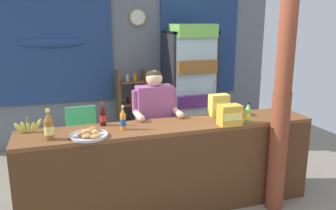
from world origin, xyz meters
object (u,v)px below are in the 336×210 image
Objects in this scene: timber_post at (282,97)px; plastic_lawn_chair at (83,134)px; drink_fridge at (190,80)px; snack_box_instant_noodle at (219,105)px; banana_bunch at (28,127)px; soda_bottle_orange_soda at (123,120)px; soda_bottle_iced_tea at (49,127)px; pastry_tray at (89,135)px; soda_bottle_cola at (103,116)px; soda_bottle_lime_soda at (248,114)px; stall_counter at (174,162)px; snack_box_choco_powder at (230,115)px; bottle_shelf_rack at (132,106)px; shopkeeper at (155,117)px.

timber_post reaches higher than plastic_lawn_chair.
snack_box_instant_noodle is (-0.31, -1.71, -0.00)m from drink_fridge.
banana_bunch reaches higher than plastic_lawn_chair.
soda_bottle_orange_soda is 0.93m from banana_bunch.
soda_bottle_orange_soda reaches higher than snack_box_instant_noodle.
pastry_tray is (0.35, -0.04, -0.10)m from soda_bottle_iced_tea.
timber_post is at bearing -86.17° from drink_fridge.
drink_fridge is at bearing 45.91° from soda_bottle_cola.
plastic_lawn_chair is 2.37m from soda_bottle_lime_soda.
soda_bottle_lime_soda is (2.03, -0.07, -0.03)m from soda_bottle_iced_tea.
soda_bottle_orange_soda is (0.31, -1.45, 0.58)m from plastic_lawn_chair.
soda_bottle_iced_tea is (-1.22, 0.00, 0.50)m from stall_counter.
drink_fridge reaches higher than snack_box_choco_powder.
drink_fridge is 7.18× the size of banana_bunch.
bottle_shelf_rack is 2.51m from banana_bunch.
stall_counter is 0.94m from soda_bottle_lime_soda.
soda_bottle_lime_soda is (1.64, -1.60, 0.57)m from plastic_lawn_chair.
shopkeeper is 0.68m from soda_bottle_orange_soda.
drink_fridge is 6.83× the size of soda_bottle_iced_tea.
stall_counter is 13.77× the size of soda_bottle_lime_soda.
snack_box_instant_noodle is (0.60, -2.01, 0.44)m from bottle_shelf_rack.
shopkeeper is 1.01m from pastry_tray.
soda_bottle_iced_tea is at bearing -150.82° from soda_bottle_cola.
bottle_shelf_rack is 1.46× the size of plastic_lawn_chair.
shopkeeper is at bearing 145.01° from timber_post.
timber_post is 10.61× the size of soda_bottle_orange_soda.
snack_box_choco_powder is 0.83× the size of banana_bunch.
drink_fridge is at bearing 64.47° from stall_counter.
stall_counter is at bearing 167.73° from timber_post.
soda_bottle_orange_soda is at bearing 19.67° from pastry_tray.
snack_box_instant_noodle is at bearing 9.48° from soda_bottle_orange_soda.
snack_box_choco_powder is (0.63, -0.66, 0.14)m from shopkeeper.
soda_bottle_orange_soda reaches higher than plastic_lawn_chair.
soda_bottle_iced_tea reaches higher than bottle_shelf_rack.
shopkeeper is at bearing 45.66° from soda_bottle_orange_soda.
banana_bunch is (-2.23, 0.35, -0.04)m from soda_bottle_lime_soda.
pastry_tray is at bearing -111.12° from bottle_shelf_rack.
timber_post is 0.72m from snack_box_instant_noodle.
soda_bottle_iced_tea is (-1.16, -0.56, 0.15)m from shopkeeper.
drink_fridge is (0.95, 1.99, 0.50)m from stall_counter.
snack_box_choco_powder reaches higher than banana_bunch.
soda_bottle_iced_tea is 1.17× the size of soda_bottle_orange_soda.
plastic_lawn_chair is at bearing 75.82° from soda_bottle_iced_tea.
snack_box_instant_noodle is 1.54m from pastry_tray.
soda_bottle_cola is at bearing 29.18° from soda_bottle_iced_tea.
snack_box_choco_powder is at bearing -172.55° from soda_bottle_lime_soda.
soda_bottle_orange_soda reaches higher than stall_counter.
soda_bottle_iced_tea reaches higher than pastry_tray.
soda_bottle_iced_tea is at bearing -54.26° from banana_bunch.
soda_bottle_orange_soda is 0.27m from soda_bottle_cola.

